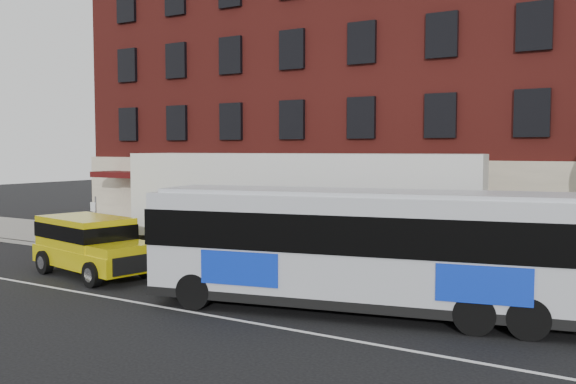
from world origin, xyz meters
The scene contains 9 objects.
ground centered at (0.00, 0.00, 0.00)m, with size 120.00×120.00×0.00m, color black.
sidewalk centered at (0.00, 9.00, 0.07)m, with size 60.00×6.00×0.15m, color #9A978C.
kerb centered at (0.00, 6.00, 0.07)m, with size 60.00×0.25×0.15m, color #9A978C.
lane_line centered at (0.00, 0.50, 0.01)m, with size 60.00×0.12×0.01m, color silver.
building centered at (-0.01, 16.92, 7.58)m, with size 30.00×12.10×15.00m.
sign_pole centered at (-8.50, 6.15, 1.45)m, with size 0.30×0.20×2.50m.
city_bus centered at (6.12, 3.01, 1.91)m, with size 12.91×5.41×3.46m.
yellow_suv centered at (-4.75, 2.63, 1.21)m, with size 5.68×3.21×2.11m.
shipping_container centered at (1.41, 7.31, 2.19)m, with size 13.56×4.97×4.43m.
Camera 1 is at (13.23, -12.91, 4.63)m, focal length 39.00 mm.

